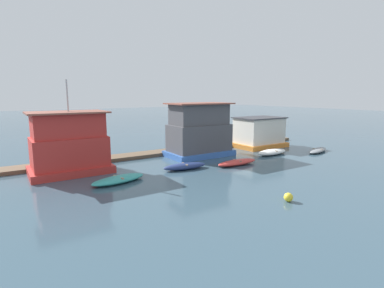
{
  "coord_description": "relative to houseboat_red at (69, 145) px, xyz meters",
  "views": [
    {
      "loc": [
        -14.98,
        -24.04,
        6.03
      ],
      "look_at": [
        0.0,
        -1.0,
        1.4
      ],
      "focal_mm": 28.0,
      "sensor_mm": 36.0,
      "label": 1
    }
  ],
  "objects": [
    {
      "name": "houseboat_red",
      "position": [
        0.0,
        0.0,
        0.0
      ],
      "size": [
        5.86,
        3.89,
        7.08
      ],
      "color": "red",
      "rests_on": "ground_plane"
    },
    {
      "name": "mooring_post_near_right",
      "position": [
        23.15,
        1.47,
        -1.34
      ],
      "size": [
        0.26,
        0.26,
        1.73
      ],
      "primitive_type": "cylinder",
      "color": "brown",
      "rests_on": "ground_plane"
    },
    {
      "name": "dock_walkway",
      "position": [
        10.59,
        2.73,
        -2.06
      ],
      "size": [
        33.8,
        2.01,
        0.3
      ],
      "primitive_type": "cube",
      "color": "brown",
      "rests_on": "ground_plane"
    },
    {
      "name": "dinghy_white",
      "position": [
        18.37,
        -3.61,
        -1.95
      ],
      "size": [
        3.89,
        1.68,
        0.52
      ],
      "color": "white",
      "rests_on": "ground_plane"
    },
    {
      "name": "dinghy_navy",
      "position": [
        7.9,
        -3.92,
        -1.95
      ],
      "size": [
        3.78,
        1.5,
        0.52
      ],
      "color": "navy",
      "rests_on": "ground_plane"
    },
    {
      "name": "ground_plane",
      "position": [
        10.59,
        0.15,
        -2.21
      ],
      "size": [
        200.0,
        200.0,
        0.0
      ],
      "primitive_type": "plane",
      "color": "#385160"
    },
    {
      "name": "buoy_yellow",
      "position": [
        8.98,
        -13.32,
        -1.95
      ],
      "size": [
        0.51,
        0.51,
        0.51
      ],
      "primitive_type": "sphere",
      "color": "yellow",
      "rests_on": "ground_plane"
    },
    {
      "name": "houseboat_orange",
      "position": [
        20.56,
        0.41,
        -0.57
      ],
      "size": [
        5.72,
        4.09,
        3.4
      ],
      "color": "orange",
      "rests_on": "ground_plane"
    },
    {
      "name": "dinghy_teal",
      "position": [
        2.19,
        -4.51,
        -1.98
      ],
      "size": [
        4.14,
        2.21,
        0.45
      ],
      "color": "teal",
      "rests_on": "ground_plane"
    },
    {
      "name": "dinghy_grey",
      "position": [
        23.45,
        -5.26,
        -2.02
      ],
      "size": [
        4.14,
        2.37,
        0.36
      ],
      "color": "gray",
      "rests_on": "ground_plane"
    },
    {
      "name": "mooring_post_near_left",
      "position": [
        12.48,
        1.47,
        -1.45
      ],
      "size": [
        0.31,
        0.31,
        1.51
      ],
      "primitive_type": "cylinder",
      "color": "#846B4C",
      "rests_on": "ground_plane"
    },
    {
      "name": "houseboat_blue",
      "position": [
        11.97,
        -0.02,
        0.2
      ],
      "size": [
        6.32,
        3.79,
        5.16
      ],
      "color": "#3866B7",
      "rests_on": "ground_plane"
    },
    {
      "name": "dinghy_red",
      "position": [
        12.45,
        -5.09,
        -1.97
      ],
      "size": [
        4.06,
        1.17,
        0.46
      ],
      "color": "red",
      "rests_on": "ground_plane"
    },
    {
      "name": "mooring_post_centre",
      "position": [
        20.9,
        1.47,
        -1.42
      ],
      "size": [
        0.3,
        0.3,
        1.57
      ],
      "primitive_type": "cylinder",
      "color": "#846B4C",
      "rests_on": "ground_plane"
    }
  ]
}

